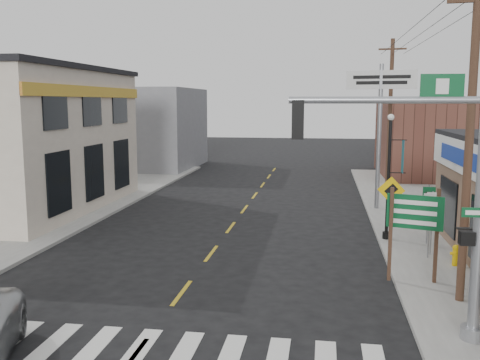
% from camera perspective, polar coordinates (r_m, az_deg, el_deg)
% --- Properties ---
extents(ground, '(140.00, 140.00, 0.00)m').
position_cam_1_polar(ground, '(11.95, -11.50, -18.29)').
color(ground, black).
rests_on(ground, ground).
extents(sidewalk_right, '(6.00, 38.00, 0.13)m').
position_cam_1_polar(sidewalk_right, '(24.13, 21.08, -4.83)').
color(sidewalk_right, gray).
rests_on(sidewalk_right, ground).
extents(sidewalk_left, '(6.00, 38.00, 0.13)m').
position_cam_1_polar(sidewalk_left, '(26.86, -19.92, -3.47)').
color(sidewalk_left, gray).
rests_on(sidewalk_left, ground).
extents(center_line, '(0.12, 56.00, 0.01)m').
position_cam_1_polar(center_line, '(19.14, -3.08, -7.81)').
color(center_line, gold).
rests_on(center_line, ground).
extents(crosswalk, '(11.00, 2.20, 0.01)m').
position_cam_1_polar(crosswalk, '(12.29, -10.82, -17.47)').
color(crosswalk, silver).
rests_on(crosswalk, ground).
extents(bldg_distant_right, '(8.00, 10.00, 5.60)m').
position_cam_1_polar(bldg_distant_right, '(40.88, 20.47, 4.27)').
color(bldg_distant_right, brown).
rests_on(bldg_distant_right, ground).
extents(bldg_distant_left, '(9.00, 10.00, 6.40)m').
position_cam_1_polar(bldg_distant_left, '(44.58, -10.59, 5.46)').
color(bldg_distant_left, gray).
rests_on(bldg_distant_left, ground).
extents(traffic_signal_pole, '(4.56, 0.37, 5.77)m').
position_cam_1_polar(traffic_signal_pole, '(12.25, 21.35, -0.46)').
color(traffic_signal_pole, '#909398').
rests_on(traffic_signal_pole, sidewalk_right).
extents(guide_sign, '(1.58, 0.13, 2.76)m').
position_cam_1_polar(guide_sign, '(16.17, 18.09, -4.24)').
color(guide_sign, '#4B3223').
rests_on(guide_sign, sidewalk_right).
extents(fire_hydrant, '(0.22, 0.22, 0.69)m').
position_cam_1_polar(fire_hydrant, '(18.55, 22.01, -7.35)').
color(fire_hydrant, '#D4A205').
rests_on(fire_hydrant, sidewalk_right).
extents(ped_crossing_sign, '(0.98, 0.07, 2.54)m').
position_cam_1_polar(ped_crossing_sign, '(20.09, 15.79, -1.86)').
color(ped_crossing_sign, gray).
rests_on(ped_crossing_sign, sidewalk_right).
extents(lamp_post, '(0.62, 0.48, 4.75)m').
position_cam_1_polar(lamp_post, '(20.86, 15.76, 1.33)').
color(lamp_post, black).
rests_on(lamp_post, sidewalk_right).
extents(dance_center_sign, '(3.29, 0.21, 6.99)m').
position_cam_1_polar(dance_center_sign, '(26.77, 14.75, 8.17)').
color(dance_center_sign, gray).
rests_on(dance_center_sign, sidewalk_right).
extents(utility_pole_near, '(1.42, 0.21, 8.18)m').
position_cam_1_polar(utility_pole_near, '(14.75, 23.26, 3.78)').
color(utility_pole_near, '#412D1A').
rests_on(utility_pole_near, sidewalk_right).
extents(utility_pole_far, '(1.51, 0.23, 8.66)m').
position_cam_1_polar(utility_pole_far, '(31.44, 15.69, 6.65)').
color(utility_pole_far, '#492E1E').
rests_on(utility_pole_far, sidewalk_right).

